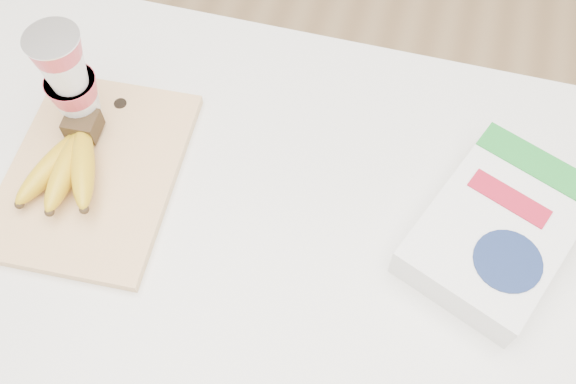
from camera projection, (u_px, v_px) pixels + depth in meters
The scene contains 6 objects.
room at pixel (230, 67), 0.56m from camera, with size 4.00×4.00×4.00m.
table at pixel (263, 352), 1.31m from camera, with size 1.28×0.85×0.96m, color white.
cutting_board at pixel (94, 172), 0.95m from camera, with size 0.24×0.33×0.02m, color #E6C47E.
bananas at pixel (69, 162), 0.93m from camera, with size 0.13×0.18×0.06m.
yogurt_stack at pixel (68, 78), 0.91m from camera, with size 0.08×0.08×0.18m.
cereal_box at pixel (498, 228), 0.88m from camera, with size 0.27×0.31×0.06m.
Camera 1 is at (0.15, -0.35, 1.78)m, focal length 40.00 mm.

